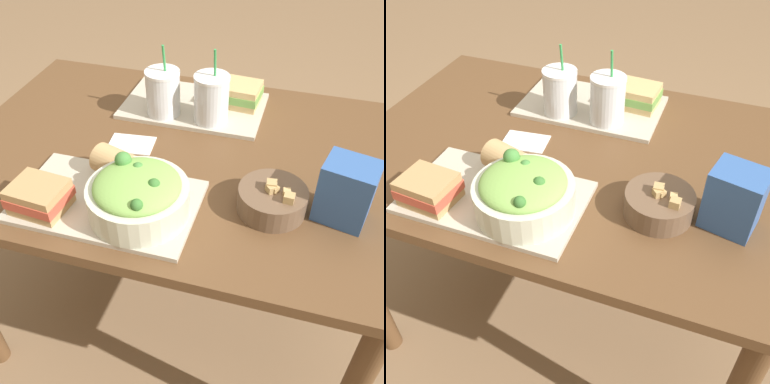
{
  "view_description": "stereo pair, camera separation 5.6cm",
  "coord_description": "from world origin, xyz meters",
  "views": [
    {
      "loc": [
        0.31,
        -0.93,
        1.42
      ],
      "look_at": [
        0.1,
        -0.22,
        0.78
      ],
      "focal_mm": 42.0,
      "sensor_mm": 36.0,
      "label": 1
    },
    {
      "loc": [
        0.36,
        -0.91,
        1.42
      ],
      "look_at": [
        0.1,
        -0.22,
        0.78
      ],
      "focal_mm": 42.0,
      "sensor_mm": 36.0,
      "label": 2
    }
  ],
  "objects": [
    {
      "name": "tray_near",
      "position": [
        -0.09,
        -0.25,
        0.72
      ],
      "size": [
        0.42,
        0.26,
        0.01
      ],
      "color": "#BCB29E",
      "rests_on": "dining_table"
    },
    {
      "name": "soup_bowl",
      "position": [
        0.27,
        -0.16,
        0.75
      ],
      "size": [
        0.16,
        0.16,
        0.08
      ],
      "color": "brown",
      "rests_on": "dining_table"
    },
    {
      "name": "sandwich_far",
      "position": [
        0.11,
        0.27,
        0.76
      ],
      "size": [
        0.14,
        0.12,
        0.06
      ],
      "rotation": [
        0.0,
        0.0,
        -0.08
      ],
      "color": "tan",
      "rests_on": "tray_far"
    },
    {
      "name": "baguette_near",
      "position": [
        -0.1,
        -0.16,
        0.77
      ],
      "size": [
        0.13,
        0.1,
        0.07
      ],
      "rotation": [
        0.0,
        0.0,
        1.26
      ],
      "color": "tan",
      "rests_on": "tray_near"
    },
    {
      "name": "drink_cup_red",
      "position": [
        0.05,
        0.15,
        0.79
      ],
      "size": [
        0.1,
        0.1,
        0.21
      ],
      "color": "silver",
      "rests_on": "tray_far"
    },
    {
      "name": "ground_plane",
      "position": [
        0.0,
        0.0,
        0.0
      ],
      "size": [
        12.0,
        12.0,
        0.0
      ],
      "primitive_type": "plane",
      "color": "#846647"
    },
    {
      "name": "dining_table",
      "position": [
        0.0,
        0.0,
        0.61
      ],
      "size": [
        1.19,
        0.83,
        0.72
      ],
      "color": "brown",
      "rests_on": "ground_plane"
    },
    {
      "name": "tray_far",
      "position": [
        -0.02,
        0.23,
        0.72
      ],
      "size": [
        0.42,
        0.26,
        0.01
      ],
      "color": "#BCB29E",
      "rests_on": "dining_table"
    },
    {
      "name": "napkin_folded",
      "position": [
        -0.13,
        -0.01,
        0.72
      ],
      "size": [
        0.13,
        0.1,
        0.0
      ],
      "color": "white",
      "rests_on": "dining_table"
    },
    {
      "name": "drink_cup_dark",
      "position": [
        -0.09,
        0.15,
        0.79
      ],
      "size": [
        0.1,
        0.1,
        0.21
      ],
      "color": "silver",
      "rests_on": "tray_far"
    },
    {
      "name": "chip_bag",
      "position": [
        0.42,
        -0.14,
        0.79
      ],
      "size": [
        0.13,
        0.12,
        0.14
      ],
      "rotation": [
        0.0,
        0.0,
        -0.24
      ],
      "color": "#335BA3",
      "rests_on": "dining_table"
    },
    {
      "name": "salad_bowl",
      "position": [
        -0.01,
        -0.26,
        0.78
      ],
      "size": [
        0.22,
        0.22,
        0.12
      ],
      "color": "beige",
      "rests_on": "tray_near"
    },
    {
      "name": "sandwich_near",
      "position": [
        -0.22,
        -0.31,
        0.76
      ],
      "size": [
        0.13,
        0.11,
        0.06
      ],
      "rotation": [
        0.0,
        0.0,
        -0.08
      ],
      "color": "tan",
      "rests_on": "tray_near"
    }
  ]
}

